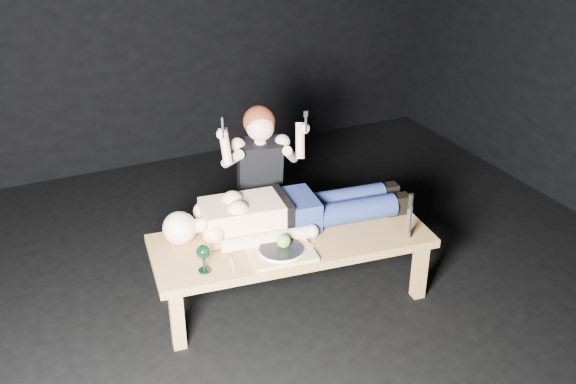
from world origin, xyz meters
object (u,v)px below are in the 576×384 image
at_px(table, 291,267).
at_px(goblet, 204,259).
at_px(carving_knife, 409,217).
at_px(serving_tray, 281,253).
at_px(lying_man, 292,206).
at_px(kneeling_woman, 259,179).

bearing_deg(table, goblet, -161.71).
distance_m(table, carving_knife, 0.83).
height_order(table, serving_tray, serving_tray).
xyz_separation_m(lying_man, kneeling_woman, (-0.05, 0.44, 0.01)).
bearing_deg(table, carving_knife, -19.25).
xyz_separation_m(kneeling_woman, goblet, (-0.64, -0.72, -0.06)).
relative_size(serving_tray, goblet, 2.24).
xyz_separation_m(lying_man, goblet, (-0.69, -0.28, -0.05)).
distance_m(table, kneeling_woman, 0.69).
height_order(serving_tray, goblet, goblet).
xyz_separation_m(lying_man, serving_tray, (-0.21, -0.31, -0.12)).
bearing_deg(serving_tray, carving_knife, -11.26).
distance_m(kneeling_woman, goblet, 0.96).
bearing_deg(lying_man, table, -109.30).
height_order(goblet, carving_knife, carving_knife).
height_order(table, carving_knife, carving_knife).
xyz_separation_m(table, serving_tray, (-0.14, -0.16, 0.24)).
distance_m(lying_man, carving_knife, 0.75).
distance_m(goblet, carving_knife, 1.29).
bearing_deg(table, kneeling_woman, 94.04).
bearing_deg(table, serving_tray, -125.87).
relative_size(lying_man, kneeling_woman, 1.49).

